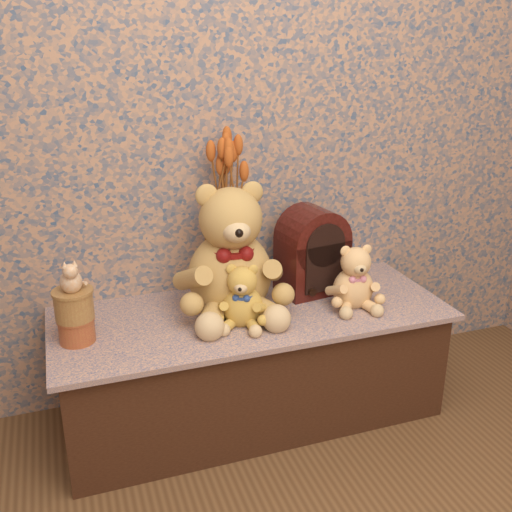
{
  "coord_description": "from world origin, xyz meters",
  "views": [
    {
      "loc": [
        -0.64,
        -0.69,
        1.43
      ],
      "look_at": [
        0.0,
        1.16,
        0.69
      ],
      "focal_mm": 41.3,
      "sensor_mm": 36.0,
      "label": 1
    }
  ],
  "objects": [
    {
      "name": "biscuit_tin_upper",
      "position": [
        -0.64,
        1.18,
        0.59
      ],
      "size": [
        0.15,
        0.15,
        0.1
      ],
      "primitive_type": "cylinder",
      "rotation": [
        0.0,
        0.0,
        0.23
      ],
      "color": "tan",
      "rests_on": "biscuit_tin_lower"
    },
    {
      "name": "teddy_small",
      "position": [
        0.39,
        1.14,
        0.58
      ],
      "size": [
        0.25,
        0.28,
        0.26
      ],
      "primitive_type": null,
      "rotation": [
        0.0,
        0.0,
        -0.17
      ],
      "color": "#E2AD6B",
      "rests_on": "display_shelf"
    },
    {
      "name": "display_shelf",
      "position": [
        0.0,
        1.21,
        0.23
      ],
      "size": [
        1.48,
        0.59,
        0.45
      ],
      "primitive_type": "cube",
      "color": "#3C4A7C",
      "rests_on": "ground"
    },
    {
      "name": "teddy_large",
      "position": [
        -0.07,
        1.27,
        0.72
      ],
      "size": [
        0.46,
        0.53,
        0.53
      ],
      "primitive_type": null,
      "rotation": [
        0.0,
        0.0,
        -0.08
      ],
      "color": "#AC7A42",
      "rests_on": "display_shelf"
    },
    {
      "name": "cathedral_radio",
      "position": [
        0.29,
        1.32,
        0.63
      ],
      "size": [
        0.28,
        0.22,
        0.35
      ],
      "primitive_type": null,
      "rotation": [
        0.0,
        0.0,
        0.14
      ],
      "color": "black",
      "rests_on": "display_shelf"
    },
    {
      "name": "dried_stalks",
      "position": [
        -0.05,
        1.36,
        0.9
      ],
      "size": [
        0.28,
        0.28,
        0.44
      ],
      "primitive_type": null,
      "rotation": [
        0.0,
        0.0,
        0.26
      ],
      "color": "#BA531D",
      "rests_on": "ceramic_vase"
    },
    {
      "name": "cat_figurine",
      "position": [
        -0.64,
        1.18,
        0.7
      ],
      "size": [
        0.09,
        0.1,
        0.12
      ],
      "primitive_type": null,
      "rotation": [
        0.0,
        0.0,
        0.05
      ],
      "color": "silver",
      "rests_on": "biscuit_tin_upper"
    },
    {
      "name": "teddy_medium",
      "position": [
        -0.06,
        1.13,
        0.58
      ],
      "size": [
        0.27,
        0.29,
        0.25
      ],
      "primitive_type": null,
      "rotation": [
        0.0,
        0.0,
        -0.43
      ],
      "color": "#BB7F34",
      "rests_on": "display_shelf"
    },
    {
      "name": "biscuit_tin_lower",
      "position": [
        -0.64,
        1.18,
        0.5
      ],
      "size": [
        0.15,
        0.15,
        0.09
      ],
      "primitive_type": "cylinder",
      "rotation": [
        0.0,
        0.0,
        -0.3
      ],
      "color": "#B67435",
      "rests_on": "display_shelf"
    },
    {
      "name": "ceramic_vase",
      "position": [
        -0.05,
        1.36,
        0.56
      ],
      "size": [
        0.16,
        0.16,
        0.22
      ],
      "primitive_type": "cylinder",
      "rotation": [
        0.0,
        0.0,
        -0.26
      ],
      "color": "tan",
      "rests_on": "display_shelf"
    }
  ]
}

